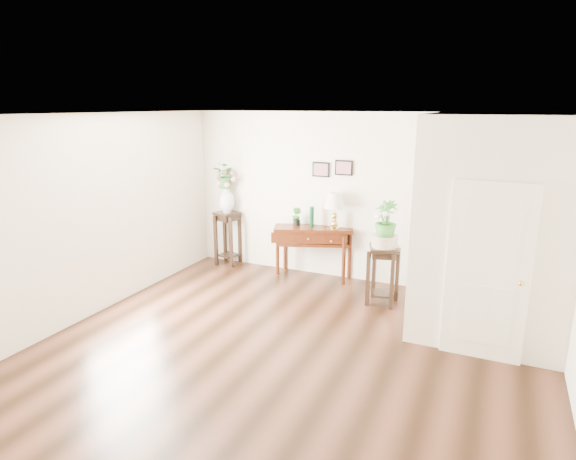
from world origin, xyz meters
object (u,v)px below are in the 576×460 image
Objects in this scene: console_table at (313,252)px; table_lamp at (335,209)px; plant_stand_a at (228,238)px; plant_stand_b at (383,275)px.

table_lamp is at bearing -19.98° from console_table.
plant_stand_b is at bearing -12.28° from plant_stand_a.
plant_stand_a is at bearing 160.02° from console_table.
table_lamp reaches higher than plant_stand_b.
plant_stand_a is 1.12× the size of plant_stand_b.
console_table is 1.71m from plant_stand_a.
console_table is 0.88m from table_lamp.
console_table is at bearing 0.00° from plant_stand_a.
table_lamp is 0.63× the size of plant_stand_a.
plant_stand_a reaches higher than console_table.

